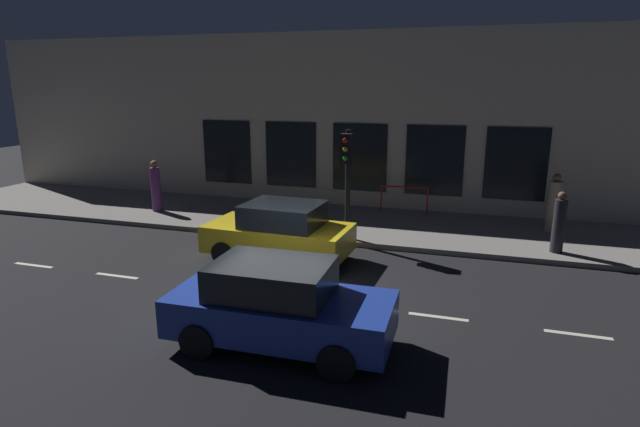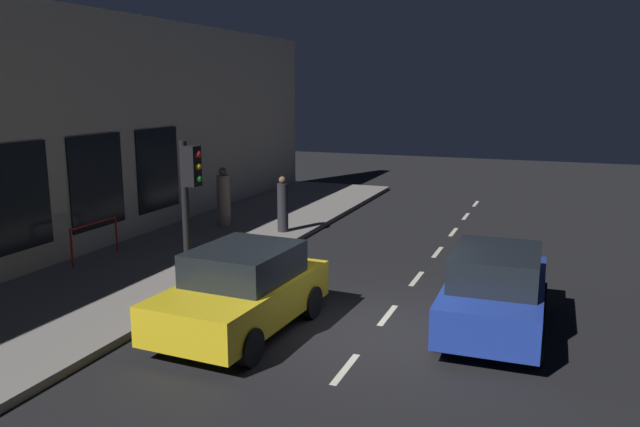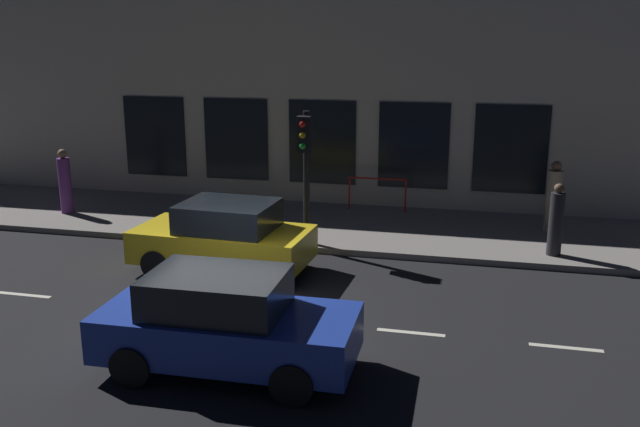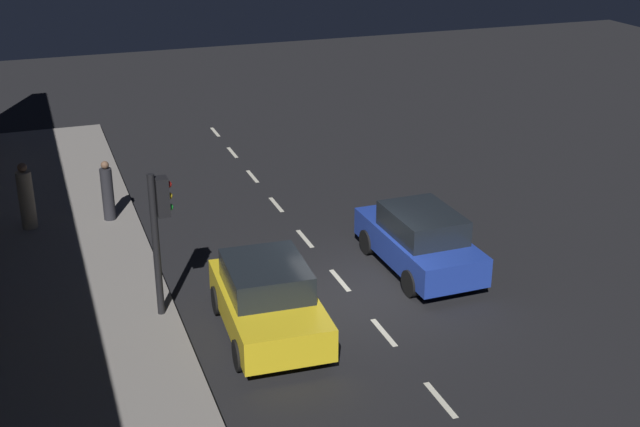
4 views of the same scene
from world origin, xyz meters
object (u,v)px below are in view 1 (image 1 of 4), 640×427
(pedestrian_0, at_px, (559,224))
(pedestrian_2, at_px, (156,187))
(parked_car_0, at_px, (280,232))
(traffic_light, at_px, (347,167))
(pedestrian_1, at_px, (554,205))
(parked_car_1, at_px, (279,305))

(pedestrian_0, xyz_separation_m, pedestrian_2, (0.84, 13.21, 0.08))
(parked_car_0, bearing_deg, traffic_light, -31.91)
(parked_car_0, xyz_separation_m, pedestrian_2, (3.29, 6.07, 0.23))
(parked_car_0, bearing_deg, pedestrian_0, -68.11)
(traffic_light, height_order, pedestrian_2, traffic_light)
(traffic_light, relative_size, pedestrian_2, 1.75)
(traffic_light, distance_m, pedestrian_1, 6.62)
(pedestrian_0, xyz_separation_m, pedestrian_1, (2.10, -0.13, 0.06))
(parked_car_0, bearing_deg, pedestrian_1, -54.98)
(traffic_light, height_order, parked_car_0, traffic_light)
(traffic_light, bearing_deg, parked_car_1, -176.85)
(traffic_light, relative_size, pedestrian_0, 1.91)
(pedestrian_1, bearing_deg, pedestrian_2, 116.10)
(parked_car_1, bearing_deg, traffic_light, -177.80)
(pedestrian_1, bearing_deg, parked_car_1, 168.54)
(parked_car_0, bearing_deg, parked_car_1, -155.77)
(parked_car_0, height_order, pedestrian_0, pedestrian_0)
(traffic_light, distance_m, pedestrian_0, 5.99)
(pedestrian_0, bearing_deg, parked_car_0, -47.35)
(pedestrian_0, bearing_deg, pedestrian_1, -159.78)
(pedestrian_2, bearing_deg, parked_car_0, 99.77)
(pedestrian_2, bearing_deg, traffic_light, 117.77)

